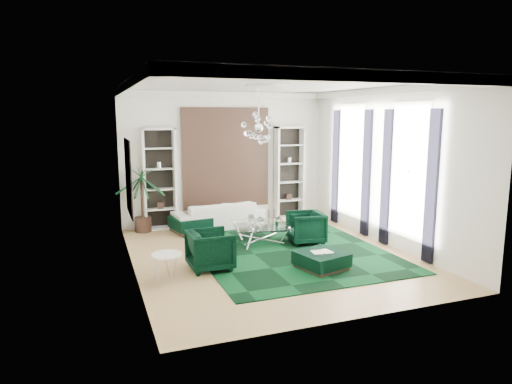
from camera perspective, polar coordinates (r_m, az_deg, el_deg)
name	(u,v)px	position (r m, az deg, el deg)	size (l,w,h in m)	color
floor	(270,256)	(10.46, 1.79, -7.94)	(6.00, 7.00, 0.02)	tan
ceiling	(271,83)	(9.99, 1.91, 13.44)	(6.00, 7.00, 0.02)	white
wall_back	(225,158)	(13.34, -3.84, 4.27)	(6.00, 0.02, 3.80)	white
wall_front	(359,200)	(6.95, 12.76, -0.97)	(6.00, 0.02, 3.80)	white
wall_left	(130,179)	(9.35, -15.53, 1.61)	(0.02, 7.00, 3.80)	white
wall_right	(386,167)	(11.51, 15.89, 3.06)	(0.02, 7.00, 3.80)	white
crown_molding	(271,88)	(9.98, 1.90, 12.81)	(6.00, 7.00, 0.18)	white
ceiling_medallion	(266,86)	(10.26, 1.26, 13.12)	(0.90, 0.90, 0.05)	white
tapestry	(226,158)	(13.29, -3.78, 4.25)	(2.50, 0.06, 2.80)	black
shelving_left	(160,179)	(12.79, -11.96, 1.59)	(0.90, 0.38, 2.80)	white
shelving_right	(289,173)	(13.89, 4.17, 2.40)	(0.90, 0.38, 2.80)	white
painting	(129,177)	(9.95, -15.58, 1.79)	(0.04, 1.30, 1.60)	black
window_near	(409,171)	(10.79, 18.61, 2.50)	(0.03, 1.10, 2.90)	white
curtain_near_a	(432,187)	(10.21, 21.11, 0.55)	(0.07, 0.30, 3.25)	black
curtain_near_b	(386,178)	(11.41, 15.96, 1.73)	(0.07, 0.30, 3.25)	black
window_far	(352,161)	(12.73, 11.86, 3.83)	(0.03, 1.10, 2.90)	white
curtain_far_a	(366,173)	(12.09, 13.63, 2.26)	(0.07, 0.30, 3.25)	black
curtain_far_b	(336,167)	(13.41, 9.93, 3.10)	(0.07, 0.30, 3.25)	black
rug	(289,250)	(10.79, 4.13, -7.29)	(4.20, 5.00, 0.02)	black
sofa	(218,215)	(12.84, -4.72, -2.89)	(2.50, 0.98, 0.73)	white
armchair_left	(210,250)	(9.49, -5.72, -7.21)	(0.87, 0.89, 0.81)	black
armchair_right	(306,227)	(11.39, 6.23, -4.42)	(0.83, 0.86, 0.78)	black
coffee_table	(261,233)	(11.39, 0.59, -5.20)	(1.33, 1.33, 0.46)	white
ottoman_side	(191,224)	(12.53, -8.19, -4.01)	(0.94, 0.94, 0.42)	black
ottoman_front	(321,261)	(9.59, 8.17, -8.50)	(0.89, 0.89, 0.36)	black
book	(322,252)	(9.53, 8.20, -7.40)	(0.43, 0.28, 0.03)	white
side_table	(167,268)	(8.92, -11.03, -9.35)	(0.57, 0.57, 0.55)	white
palm	(142,188)	(12.60, -14.11, 0.55)	(1.52, 1.52, 2.44)	#124521
chandelier	(259,128)	(10.37, 0.32, 8.00)	(0.82, 0.82, 0.74)	white
table_plant	(277,221)	(11.17, 2.70, -3.61)	(0.14, 0.12, 0.26)	#124521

